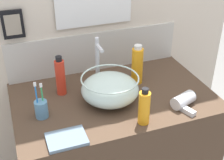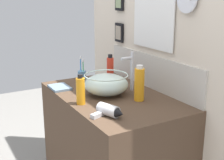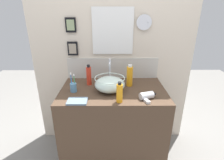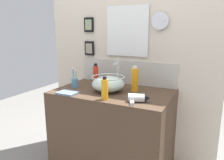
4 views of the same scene
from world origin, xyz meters
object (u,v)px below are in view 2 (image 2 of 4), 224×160
at_px(faucet, 131,69).
at_px(spray_bottle, 139,84).
at_px(lotion_bottle, 110,70).
at_px(hand_towel, 60,87).
at_px(glass_bowl_sink, 106,84).
at_px(hair_drier, 109,111).
at_px(soap_dispenser, 81,91).
at_px(toothbrush_cup, 82,76).

relative_size(faucet, spray_bottle, 1.18).
height_order(lotion_bottle, hand_towel, lotion_bottle).
height_order(glass_bowl_sink, hair_drier, glass_bowl_sink).
bearing_deg(hand_towel, soap_dispenser, -0.01).
relative_size(toothbrush_cup, soap_dispenser, 1.04).
relative_size(faucet, hair_drier, 1.51).
distance_m(hair_drier, toothbrush_cup, 0.70).
bearing_deg(toothbrush_cup, hand_towel, -70.87).
distance_m(soap_dispenser, spray_bottle, 0.36).
bearing_deg(hand_towel, lotion_bottle, 80.85).
xyz_separation_m(hair_drier, toothbrush_cup, (-0.69, 0.15, 0.02)).
bearing_deg(spray_bottle, toothbrush_cup, -165.80).
distance_m(glass_bowl_sink, faucet, 0.21).
height_order(hair_drier, soap_dispenser, soap_dispenser).
xyz_separation_m(soap_dispenser, lotion_bottle, (-0.30, 0.37, 0.02)).
bearing_deg(spray_bottle, faucet, 160.79).
height_order(soap_dispenser, spray_bottle, spray_bottle).
bearing_deg(hand_towel, spray_bottle, 35.63).
bearing_deg(glass_bowl_sink, toothbrush_cup, -177.25).
bearing_deg(faucet, lotion_bottle, -169.36).
height_order(soap_dispenser, hand_towel, soap_dispenser).
relative_size(glass_bowl_sink, hair_drier, 1.65).
bearing_deg(hand_towel, toothbrush_cup, 109.13).
xyz_separation_m(spray_bottle, lotion_bottle, (-0.42, 0.03, -0.01)).
height_order(glass_bowl_sink, faucet, faucet).
relative_size(glass_bowl_sink, hand_towel, 1.71).
relative_size(toothbrush_cup, spray_bottle, 0.85).
height_order(glass_bowl_sink, soap_dispenser, soap_dispenser).
bearing_deg(lotion_bottle, hand_towel, -99.15).
bearing_deg(soap_dispenser, lotion_bottle, 128.84).
distance_m(glass_bowl_sink, spray_bottle, 0.24).
xyz_separation_m(hair_drier, lotion_bottle, (-0.56, 0.32, 0.07)).
height_order(toothbrush_cup, spray_bottle, spray_bottle).
height_order(hair_drier, spray_bottle, spray_bottle).
bearing_deg(faucet, toothbrush_cup, -148.87).
xyz_separation_m(toothbrush_cup, lotion_bottle, (0.13, 0.17, 0.06)).
relative_size(soap_dispenser, hand_towel, 1.09).
bearing_deg(toothbrush_cup, lotion_bottle, 52.24).
relative_size(glass_bowl_sink, toothbrush_cup, 1.51).
height_order(glass_bowl_sink, lotion_bottle, lotion_bottle).
xyz_separation_m(faucet, lotion_bottle, (-0.22, -0.04, -0.05)).
relative_size(glass_bowl_sink, faucet, 1.09).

